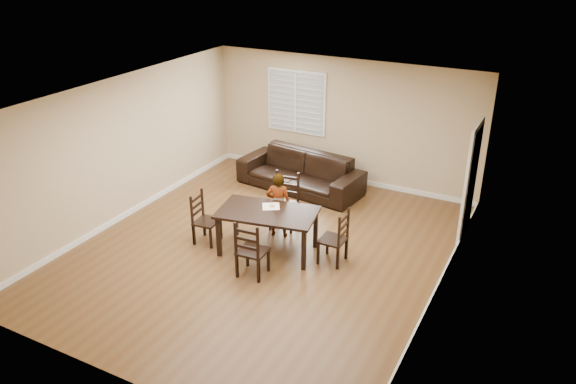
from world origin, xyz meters
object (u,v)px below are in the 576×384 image
at_px(chair_far, 249,253).
at_px(donut, 272,205).
at_px(dining_table, 268,216).
at_px(chair_near, 286,201).
at_px(sofa, 300,172).
at_px(chair_right, 339,240).
at_px(chair_left, 201,219).
at_px(child, 278,205).

bearing_deg(chair_far, donut, -85.08).
xyz_separation_m(dining_table, chair_near, (-0.19, 1.04, -0.21)).
xyz_separation_m(donut, sofa, (-0.67, 2.43, -0.40)).
bearing_deg(chair_right, chair_near, -120.32).
bearing_deg(chair_left, chair_right, -85.14).
bearing_deg(chair_far, chair_near, -83.81).
distance_m(chair_near, child, 0.48).
bearing_deg(dining_table, sofa, 94.09).
distance_m(chair_left, child, 1.39).
xyz_separation_m(chair_left, donut, (1.21, 0.40, 0.37)).
bearing_deg(chair_near, child, -87.84).
distance_m(chair_right, child, 1.40).
height_order(child, sofa, child).
bearing_deg(chair_near, chair_right, -37.93).
relative_size(chair_near, chair_far, 1.07).
relative_size(child, sofa, 0.46).
bearing_deg(donut, chair_far, -81.33).
distance_m(chair_far, sofa, 3.57).
distance_m(chair_left, donut, 1.33).
bearing_deg(sofa, dining_table, -68.05).
bearing_deg(chair_left, sofa, -15.81).
height_order(child, donut, child).
distance_m(chair_far, chair_right, 1.52).
height_order(chair_far, chair_left, chair_far).
height_order(chair_near, sofa, chair_near).
xyz_separation_m(chair_far, chair_right, (1.08, 1.06, -0.01)).
height_order(chair_right, child, child).
xyz_separation_m(chair_near, chair_right, (1.41, -0.83, -0.04)).
height_order(chair_right, sofa, chair_right).
xyz_separation_m(chair_near, chair_left, (-1.04, -1.25, -0.05)).
distance_m(chair_left, sofa, 2.88).
height_order(chair_near, donut, chair_near).
distance_m(child, sofa, 2.12).
distance_m(chair_near, chair_left, 1.63).
bearing_deg(donut, chair_near, 101.47).
height_order(chair_left, chair_right, chair_right).
distance_m(donut, sofa, 2.55).
height_order(chair_left, donut, chair_left).
relative_size(chair_right, donut, 9.85).
relative_size(chair_far, sofa, 0.37).
height_order(chair_far, sofa, chair_far).
bearing_deg(child, sofa, -90.99).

